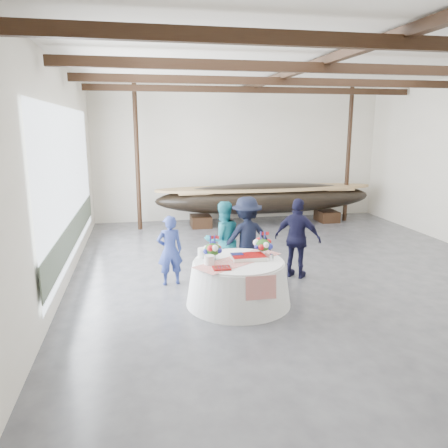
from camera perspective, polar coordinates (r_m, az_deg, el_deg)
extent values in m
cube|color=#3D3D42|center=(10.10, 9.66, -6.04)|extent=(10.00, 12.00, 0.01)
cube|color=silver|center=(15.36, 2.06, 9.07)|extent=(10.00, 0.02, 4.50)
cube|color=silver|center=(9.12, -20.82, 5.83)|extent=(0.02, 12.00, 4.50)
cube|color=white|center=(9.66, 10.70, 20.16)|extent=(10.00, 12.00, 0.01)
cube|color=black|center=(6.52, 22.70, 20.98)|extent=(9.80, 0.12, 0.18)
cube|color=black|center=(8.71, 13.17, 19.24)|extent=(9.80, 0.12, 0.18)
cube|color=black|center=(11.04, 7.66, 17.98)|extent=(9.80, 0.12, 0.18)
cube|color=black|center=(13.43, 4.14, 17.08)|extent=(9.80, 0.12, 0.18)
cube|color=black|center=(9.65, 10.67, 19.45)|extent=(0.15, 11.76, 0.15)
cylinder|color=black|center=(13.83, -11.27, 8.45)|extent=(0.14, 0.14, 4.50)
cylinder|color=black|center=(15.48, 15.92, 8.63)|extent=(0.14, 0.14, 4.50)
cube|color=silver|center=(10.12, -19.50, 5.10)|extent=(0.02, 7.00, 3.20)
cube|color=#596654|center=(10.31, -19.00, -0.96)|extent=(0.02, 7.00, 0.60)
cube|color=black|center=(14.25, -3.06, 0.39)|extent=(0.64, 0.82, 0.37)
cube|color=black|center=(15.46, 13.28, 1.04)|extent=(0.64, 0.82, 0.37)
ellipsoid|color=black|center=(14.58, 5.50, 3.37)|extent=(7.32, 1.46, 1.01)
cube|color=#9E7A4C|center=(14.54, 5.53, 4.44)|extent=(5.86, 0.96, 0.05)
cone|color=silver|center=(8.08, 1.90, -7.66)|extent=(1.92, 1.92, 0.79)
cylinder|color=silver|center=(7.95, 1.92, -4.91)|extent=(1.63, 1.63, 0.04)
cube|color=red|center=(7.95, 1.92, -4.75)|extent=(1.79, 1.43, 0.01)
cube|color=white|center=(8.02, 3.17, -4.37)|extent=(0.60, 0.40, 0.07)
cylinder|color=white|center=(7.68, -1.94, -4.74)|extent=(0.18, 0.18, 0.17)
cylinder|color=white|center=(8.12, -2.83, -3.77)|extent=(0.18, 0.18, 0.17)
cube|color=#650F09|center=(7.47, -0.32, -5.78)|extent=(0.30, 0.24, 0.03)
cone|color=silver|center=(7.96, 6.21, -4.35)|extent=(0.09, 0.09, 0.12)
imported|color=navy|center=(8.99, -7.08, -3.43)|extent=(0.57, 0.42, 1.45)
imported|color=#1A7887|center=(9.32, -0.15, -2.08)|extent=(0.92, 0.77, 1.67)
imported|color=black|center=(9.24, 2.97, -1.88)|extent=(1.21, 0.77, 1.78)
imported|color=black|center=(9.45, 9.59, -1.87)|extent=(1.05, 0.96, 1.72)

